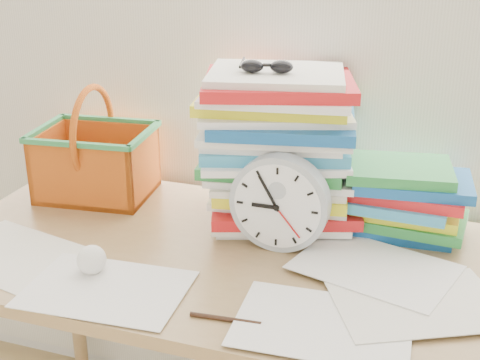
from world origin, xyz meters
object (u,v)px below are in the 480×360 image
at_px(book_stack, 404,202).
at_px(basket, 94,143).
at_px(desk, 236,283).
at_px(clock, 280,203).
at_px(paper_stack, 279,147).

height_order(book_stack, basket, basket).
relative_size(desk, clock, 6.17).
xyz_separation_m(desk, book_stack, (0.34, 0.22, 0.16)).
relative_size(clock, basket, 0.76).
distance_m(clock, basket, 0.57).
height_order(clock, book_stack, clock).
xyz_separation_m(paper_stack, clock, (0.05, -0.16, -0.08)).
relative_size(desk, basket, 4.70).
distance_m(clock, book_stack, 0.31).
distance_m(desk, clock, 0.21).
bearing_deg(desk, basket, 156.68).
xyz_separation_m(clock, book_stack, (0.26, 0.16, -0.03)).
bearing_deg(desk, book_stack, 32.99).
xyz_separation_m(paper_stack, book_stack, (0.31, 0.01, -0.10)).
bearing_deg(desk, clock, 36.02).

